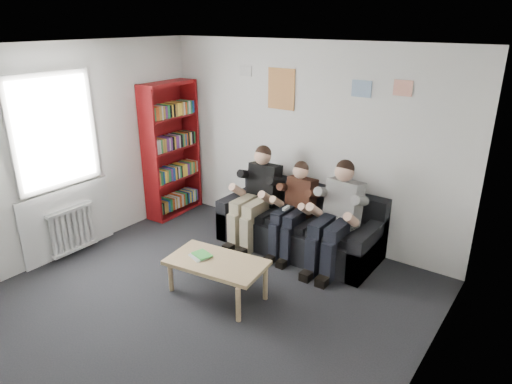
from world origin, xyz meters
TOP-DOWN VIEW (x-y plane):
  - room_shell at (0.00, 0.00)m, footprint 5.00×5.00m
  - sofa at (0.20, 2.09)m, footprint 2.16×0.88m
  - bookshelf at (-2.07, 1.98)m, footprint 0.31×0.93m
  - coffee_table at (0.03, 0.56)m, footprint 1.09×0.60m
  - game_cases at (-0.18, 0.52)m, footprint 0.23×0.19m
  - person_left at (-0.40, 1.89)m, footprint 0.42×0.90m
  - person_middle at (0.20, 1.90)m, footprint 0.37×0.78m
  - person_right at (0.80, 1.89)m, footprint 0.43×0.91m
  - radiator at (-2.15, 0.20)m, footprint 0.10×0.64m
  - window at (-2.22, 0.20)m, footprint 0.05×1.30m
  - poster_large at (-0.40, 2.49)m, footprint 0.42×0.01m
  - poster_blue at (0.75, 2.49)m, footprint 0.25×0.01m
  - poster_pink at (1.25, 2.49)m, footprint 0.22×0.01m
  - poster_sign at (-1.00, 2.49)m, footprint 0.20×0.01m

SIDE VIEW (x-z plane):
  - sofa at x=0.20m, z-range -0.12..0.72m
  - radiator at x=-2.15m, z-range 0.05..0.65m
  - coffee_table at x=0.03m, z-range 0.17..0.60m
  - game_cases at x=-0.18m, z-range 0.44..0.47m
  - person_middle at x=0.20m, z-range 0.00..1.25m
  - person_left at x=-0.40m, z-range -0.01..1.34m
  - person_right at x=0.80m, z-range -0.01..1.35m
  - window at x=-2.22m, z-range -0.15..2.21m
  - bookshelf at x=-2.07m, z-range 0.00..2.07m
  - room_shell at x=0.00m, z-range -1.15..3.85m
  - poster_large at x=-0.40m, z-range 1.77..2.32m
  - poster_blue at x=0.75m, z-range 2.05..2.25m
  - poster_pink at x=1.25m, z-range 2.11..2.29m
  - poster_sign at x=-1.00m, z-range 2.18..2.32m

